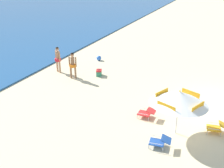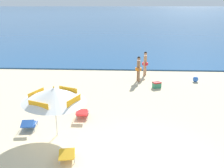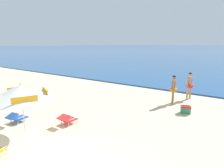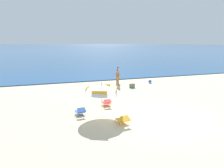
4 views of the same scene
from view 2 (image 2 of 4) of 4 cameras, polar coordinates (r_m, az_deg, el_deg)
ground_plane at (r=8.72m, az=7.82°, el=-17.52°), size 800.00×800.00×0.00m
ocean_water at (r=419.08m, az=3.19°, el=17.33°), size 800.00×800.00×0.10m
beach_umbrella_striped_main at (r=9.63m, az=-13.35°, el=-2.45°), size 3.11×3.09×2.10m
lounge_chair_under_umbrella at (r=11.45m, az=-6.94°, el=-6.70°), size 0.60×0.87×0.49m
lounge_chair_beside_umbrella at (r=10.94m, az=-18.80°, el=-8.85°), size 0.65×0.93×0.51m
lounge_chair_facing_sea at (r=8.66m, az=-10.47°, el=-15.72°), size 0.68×0.96×0.51m
person_standing_near_shore at (r=16.69m, az=6.22°, el=3.94°), size 0.43×0.51×1.75m
person_standing_beside at (r=18.20m, az=7.76°, el=5.14°), size 0.44×0.50×1.79m
cooler_box at (r=15.75m, az=10.41°, el=-0.18°), size 0.59×0.51×0.43m
beach_ball at (r=17.67m, az=18.93°, el=1.07°), size 0.37×0.37×0.37m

